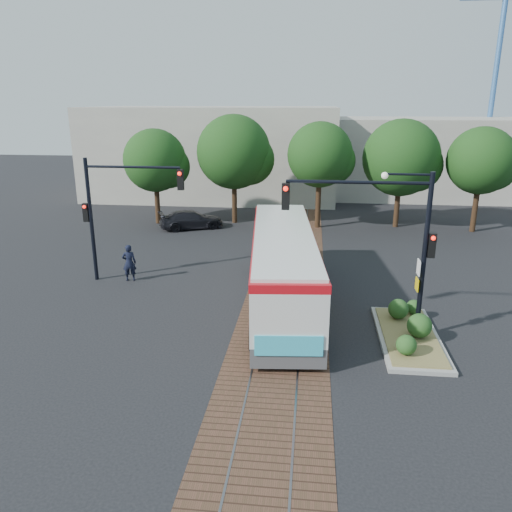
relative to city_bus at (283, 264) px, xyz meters
The scene contains 11 objects.
ground 2.69m from the city_bus, 87.11° to the right, with size 120.00×120.00×0.00m, color black.
trackbed 2.69m from the city_bus, 87.12° to the left, with size 3.60×40.00×0.02m.
tree_row 14.80m from the city_bus, 84.80° to the left, with size 26.40×5.60×7.67m.
warehouses 26.83m from the city_bus, 90.91° to the left, with size 40.00×13.00×8.00m.
crane 37.87m from the city_bus, 60.51° to the left, with size 8.00×0.50×18.00m.
city_bus is the anchor object (origin of this frame).
traffic_island 5.89m from the city_bus, 30.46° to the right, with size 2.20×5.20×1.13m.
signal_pole_main 5.40m from the city_bus, 35.28° to the right, with size 5.49×0.46×6.00m.
signal_pole_left 8.75m from the city_bus, 166.40° to the left, with size 4.99×0.34×6.00m.
officer 7.99m from the city_bus, 165.14° to the left, with size 0.67×0.44×1.84m, color black.
parked_car 14.58m from the city_bus, 119.32° to the left, with size 1.77×4.36×1.27m, color black.
Camera 1 is at (1.00, -18.40, 8.53)m, focal length 35.00 mm.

